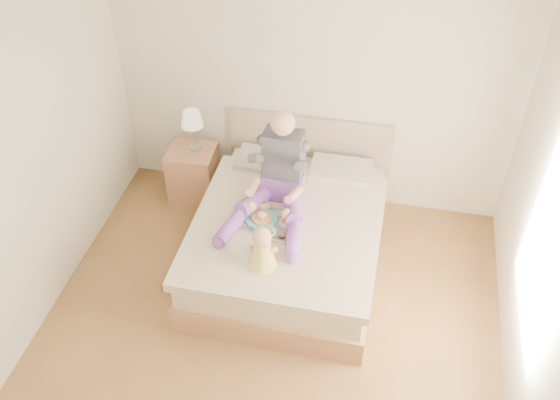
% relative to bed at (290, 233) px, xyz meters
% --- Properties ---
extents(room, '(4.02, 4.22, 2.71)m').
position_rel_bed_xyz_m(room, '(0.08, -1.08, 1.19)').
color(room, brown).
rests_on(room, ground).
extents(bed, '(1.70, 2.18, 1.00)m').
position_rel_bed_xyz_m(bed, '(0.00, 0.00, 0.00)').
color(bed, '#986947').
rests_on(bed, ground).
extents(nightstand, '(0.50, 0.45, 0.60)m').
position_rel_bed_xyz_m(nightstand, '(-1.21, 0.70, -0.02)').
color(nightstand, '#986947').
rests_on(nightstand, ground).
extents(lamp, '(0.23, 0.23, 0.46)m').
position_rel_bed_xyz_m(lamp, '(-1.17, 0.74, 0.63)').
color(lamp, silver).
rests_on(lamp, nightstand).
extents(adult, '(0.78, 1.12, 0.92)m').
position_rel_bed_xyz_m(adult, '(-0.14, 0.10, 0.56)').
color(adult, '#703E9B').
rests_on(adult, bed).
extents(tray, '(0.56, 0.48, 0.14)m').
position_rel_bed_xyz_m(tray, '(-0.13, -0.22, 0.32)').
color(tray, silver).
rests_on(tray, bed).
extents(baby, '(0.26, 0.36, 0.40)m').
position_rel_bed_xyz_m(baby, '(-0.10, -0.71, 0.46)').
color(baby, '#FFDC50').
rests_on(baby, bed).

